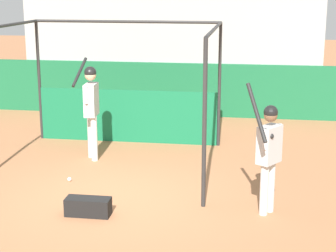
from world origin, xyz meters
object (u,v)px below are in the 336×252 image
player_batter (91,103)px  baseball (69,179)px  equipment_bag (88,207)px  player_waiting (269,149)px

player_batter → baseball: 1.81m
equipment_bag → player_waiting: bearing=10.5°
player_waiting → baseball: player_waiting is taller
player_waiting → equipment_bag: (-2.74, -0.51, -0.90)m
equipment_bag → baseball: equipment_bag is taller
baseball → equipment_bag: bearing=-61.4°
player_waiting → equipment_bag: 2.93m
player_waiting → baseball: bearing=-71.7°
player_batter → player_waiting: bearing=-127.6°
equipment_bag → baseball: bearing=118.6°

